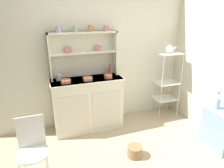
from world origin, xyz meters
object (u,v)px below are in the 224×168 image
hutch_cabinet (88,104)px  cup_lilac_0 (58,30)px  floor_basket (135,151)px  jam_bottle (110,71)px  flower_vase (218,102)px  hutch_shelf_unit (83,51)px  wire_chair (32,145)px  porcelain_teapot (170,49)px  utensil_jar (58,77)px  side_shelf_blue (219,130)px  bowl_mixing_large (66,81)px  bakers_rack (167,78)px

hutch_cabinet → cup_lilac_0: 1.29m
floor_basket → jam_bottle: size_ratio=1.22×
floor_basket → flower_vase: flower_vase is taller
hutch_shelf_unit → wire_chair: size_ratio=1.30×
floor_basket → porcelain_teapot: (1.08, 0.91, 1.23)m
wire_chair → utensil_jar: size_ratio=3.72×
wire_chair → jam_bottle: jam_bottle is taller
hutch_shelf_unit → hutch_cabinet: bearing=-90.0°
side_shelf_blue → porcelain_teapot: (-0.19, 1.13, 1.02)m
porcelain_teapot → bowl_mixing_large: bearing=-179.1°
floor_basket → bowl_mixing_large: bearing=131.8°
utensil_jar → porcelain_teapot: size_ratio=1.03×
floor_basket → bowl_mixing_large: 1.46m
hutch_cabinet → bowl_mixing_large: 0.59m
cup_lilac_0 → bowl_mixing_large: size_ratio=0.62×
side_shelf_blue → utensil_jar: 2.58m
wire_chair → side_shelf_blue: bearing=-27.3°
cup_lilac_0 → hutch_shelf_unit: bearing=6.7°
bowl_mixing_large → hutch_cabinet: bearing=12.0°
bowl_mixing_large → flower_vase: (2.05, -0.98, -0.24)m
bowl_mixing_large → floor_basket: bearing=-48.2°
flower_vase → cup_lilac_0: bearing=150.4°
floor_basket → flower_vase: bearing=-4.7°
hutch_shelf_unit → cup_lilac_0: size_ratio=11.27×
flower_vase → hutch_shelf_unit: bearing=144.4°
hutch_cabinet → utensil_jar: utensil_jar is taller
wire_chair → porcelain_teapot: (2.38, 0.90, 0.80)m
flower_vase → bowl_mixing_large: bearing=154.4°
side_shelf_blue → porcelain_teapot: 1.53m
cup_lilac_0 → porcelain_teapot: (1.89, -0.17, -0.38)m
bakers_rack → porcelain_teapot: 0.55m
hutch_cabinet → bowl_mixing_large: bearing=-168.0°
hutch_shelf_unit → bowl_mixing_large: 0.58m
cup_lilac_0 → flower_vase: bearing=-29.6°
cup_lilac_0 → flower_vase: cup_lilac_0 is taller
hutch_cabinet → porcelain_teapot: bearing=-1.7°
wire_chair → utensil_jar: (0.43, 1.03, 0.45)m
side_shelf_blue → jam_bottle: size_ratio=3.39×
floor_basket → flower_vase: (1.27, -0.10, 0.61)m
bakers_rack → hutch_cabinet: bearing=178.3°
jam_bottle → flower_vase: bearing=-41.9°
hutch_cabinet → hutch_shelf_unit: 0.89m
cup_lilac_0 → flower_vase: 2.59m
floor_basket → cup_lilac_0: 2.10m
hutch_cabinet → utensil_jar: size_ratio=5.16×
cup_lilac_0 → wire_chair: bearing=-114.8°
hutch_shelf_unit → wire_chair: 1.63m
bakers_rack → flower_vase: size_ratio=4.18×
hutch_cabinet → side_shelf_blue: size_ratio=1.99×
utensil_jar → jam_bottle: bearing=0.5°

